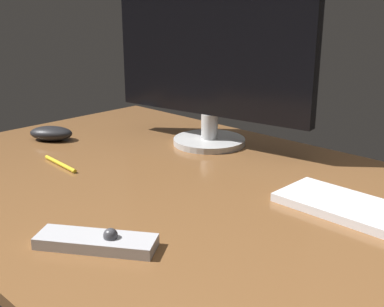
# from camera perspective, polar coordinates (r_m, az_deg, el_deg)

# --- Properties ---
(desk) EXTENTS (1.40, 0.84, 0.02)m
(desk) POSITION_cam_1_polar(r_m,az_deg,el_deg) (0.93, 1.25, -5.16)
(desk) COLOR brown
(desk) RESTS_ON ground
(monitor) EXTENTS (0.54, 0.18, 0.44)m
(monitor) POSITION_cam_1_polar(r_m,az_deg,el_deg) (1.19, 2.15, 12.03)
(monitor) COLOR #BBBBBB
(monitor) RESTS_ON desk
(computer_mouse) EXTENTS (0.13, 0.12, 0.04)m
(computer_mouse) POSITION_cam_1_polar(r_m,az_deg,el_deg) (1.32, -16.13, 2.29)
(computer_mouse) COLOR black
(computer_mouse) RESTS_ON desk
(media_remote) EXTENTS (0.18, 0.14, 0.03)m
(media_remote) POSITION_cam_1_polar(r_m,az_deg,el_deg) (0.75, -11.04, -10.03)
(media_remote) COLOR #B7B7BC
(media_remote) RESTS_ON desk
(pen) EXTENTS (0.13, 0.02, 0.01)m
(pen) POSITION_cam_1_polar(r_m,az_deg,el_deg) (1.11, -15.14, -1.17)
(pen) COLOR yellow
(pen) RESTS_ON desk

